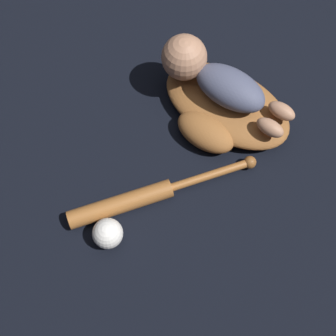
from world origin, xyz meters
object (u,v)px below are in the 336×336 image
at_px(baseball_glove, 223,109).
at_px(baby_figure, 212,76).
at_px(baseball, 108,233).
at_px(baseball_bat, 140,198).

xyz_separation_m(baseball_glove, baby_figure, (0.04, -0.04, 0.08)).
bearing_deg(baseball, baby_figure, -112.28).
relative_size(baby_figure, baseball_bat, 0.83).
xyz_separation_m(baby_figure, baseball, (0.18, 0.43, -0.08)).
relative_size(baseball_bat, baseball, 5.98).
bearing_deg(baseball, baseball_glove, -119.42).
height_order(baseball_bat, baseball, baseball).
height_order(baseball_glove, baseball_bat, baseball_glove).
distance_m(baseball_glove, baby_figure, 0.10).
xyz_separation_m(baseball_glove, baseball_bat, (0.17, 0.28, -0.01)).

